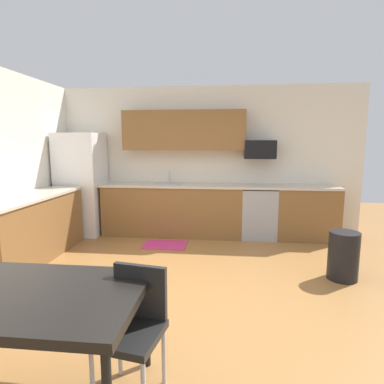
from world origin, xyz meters
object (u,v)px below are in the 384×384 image
Objects in this scene: trash_bin at (343,256)px; oven_range at (258,212)px; microwave at (260,150)px; dining_table at (30,301)px; refrigerator at (82,184)px; chair_near_table at (134,321)px.

oven_range is at bearing 116.91° from trash_bin.
trash_bin is (0.87, -1.71, -0.16)m from oven_range.
microwave is 4.45m from dining_table.
dining_table is (-1.80, -3.97, -0.88)m from microwave.
refrigerator is 2.18× the size of chair_near_table.
oven_range reaches higher than dining_table.
dining_table is at bearing -114.40° from microwave.
trash_bin is (2.05, 2.02, -0.20)m from chair_near_table.
microwave is at bearing 65.60° from dining_table.
chair_near_table is (-1.18, -3.83, -1.06)m from microwave.
trash_bin is at bearing -21.67° from refrigerator.
refrigerator is 3.09× the size of trash_bin.
microwave reaches higher than trash_bin.
microwave reaches higher than dining_table.
oven_range is 3.91m from chair_near_table.
dining_table is at bearing -114.95° from oven_range.
trash_bin is (2.67, 2.16, -0.39)m from dining_table.
trash_bin is at bearing -63.09° from oven_range.
trash_bin is at bearing 39.01° from dining_table.
chair_near_table is (-1.18, -3.73, 0.05)m from oven_range.
oven_range is 1.52× the size of trash_bin.
oven_range is 1.11m from microwave.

